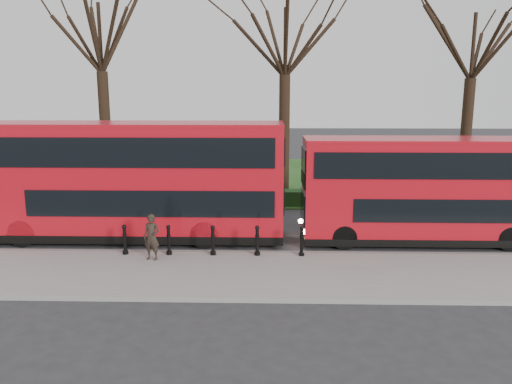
{
  "coord_description": "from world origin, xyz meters",
  "views": [
    {
      "loc": [
        1.15,
        -17.8,
        5.74
      ],
      "look_at": [
        0.68,
        0.5,
        2.0
      ],
      "focal_mm": 35.0,
      "sensor_mm": 36.0,
      "label": 1
    }
  ],
  "objects_px": {
    "bus_rear": "(436,191)",
    "pedestrian": "(152,237)",
    "bollard_row": "(213,241)",
    "bus_lead": "(135,181)"
  },
  "relations": [
    {
      "from": "bollard_row",
      "to": "pedestrian",
      "type": "xyz_separation_m",
      "value": [
        -1.99,
        -0.55,
        0.28
      ]
    },
    {
      "from": "bollard_row",
      "to": "bus_lead",
      "type": "distance_m",
      "value": 4.32
    },
    {
      "from": "bollard_row",
      "to": "bus_lead",
      "type": "bearing_deg",
      "value": 144.16
    },
    {
      "from": "bus_lead",
      "to": "bus_rear",
      "type": "height_order",
      "value": "bus_lead"
    },
    {
      "from": "bollard_row",
      "to": "pedestrian",
      "type": "height_order",
      "value": "pedestrian"
    },
    {
      "from": "bollard_row",
      "to": "pedestrian",
      "type": "relative_size",
      "value": 4.02
    },
    {
      "from": "bus_rear",
      "to": "pedestrian",
      "type": "xyz_separation_m",
      "value": [
        -10.21,
        -2.74,
        -1.08
      ]
    },
    {
      "from": "bollard_row",
      "to": "bus_rear",
      "type": "height_order",
      "value": "bus_rear"
    },
    {
      "from": "bollard_row",
      "to": "pedestrian",
      "type": "bearing_deg",
      "value": -164.6
    },
    {
      "from": "bus_rear",
      "to": "pedestrian",
      "type": "height_order",
      "value": "bus_rear"
    }
  ]
}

